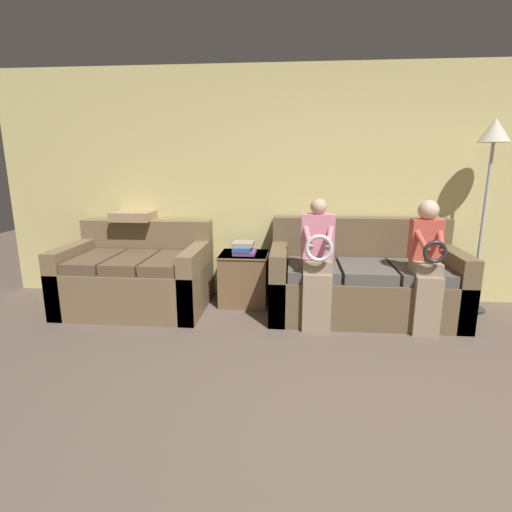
# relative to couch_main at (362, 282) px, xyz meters

# --- Properties ---
(ground_plane) EXTENTS (14.00, 14.00, 0.00)m
(ground_plane) POSITION_rel_couch_main_xyz_m (-0.19, -2.33, -0.34)
(ground_plane) COLOR brown
(wall_back) EXTENTS (7.78, 0.06, 2.55)m
(wall_back) POSITION_rel_couch_main_xyz_m (-0.19, 0.49, 0.94)
(wall_back) COLOR #DBCC7F
(wall_back) RESTS_ON ground_plane
(couch_main) EXTENTS (1.87, 0.94, 0.96)m
(couch_main) POSITION_rel_couch_main_xyz_m (0.00, 0.00, 0.00)
(couch_main) COLOR brown
(couch_main) RESTS_ON ground_plane
(couch_side) EXTENTS (1.48, 0.99, 0.90)m
(couch_side) POSITION_rel_couch_main_xyz_m (-2.38, -0.03, -0.01)
(couch_side) COLOR brown
(couch_side) RESTS_ON ground_plane
(child_left_seated) EXTENTS (0.31, 0.37, 1.21)m
(child_left_seated) POSITION_rel_couch_main_xyz_m (-0.49, -0.40, 0.32)
(child_left_seated) COLOR gray
(child_left_seated) RESTS_ON ground_plane
(child_right_seated) EXTENTS (0.28, 0.38, 1.21)m
(child_right_seated) POSITION_rel_couch_main_xyz_m (0.49, -0.40, 0.34)
(child_right_seated) COLOR gray
(child_right_seated) RESTS_ON ground_plane
(side_shelf) EXTENTS (0.53, 0.50, 0.57)m
(side_shelf) POSITION_rel_couch_main_xyz_m (-1.25, 0.19, -0.05)
(side_shelf) COLOR brown
(side_shelf) RESTS_ON ground_plane
(book_stack) EXTENTS (0.25, 0.31, 0.13)m
(book_stack) POSITION_rel_couch_main_xyz_m (-1.25, 0.20, 0.29)
(book_stack) COLOR #7A4284
(book_stack) RESTS_ON side_shelf
(floor_lamp) EXTENTS (0.30, 0.30, 1.95)m
(floor_lamp) POSITION_rel_couch_main_xyz_m (1.19, 0.18, 1.30)
(floor_lamp) COLOR #2D2B28
(floor_lamp) RESTS_ON ground_plane
(throw_pillow) EXTENTS (0.44, 0.44, 0.10)m
(throw_pillow) POSITION_rel_couch_main_xyz_m (-2.51, 0.33, 0.61)
(throw_pillow) COLOR #A38460
(throw_pillow) RESTS_ON couch_side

